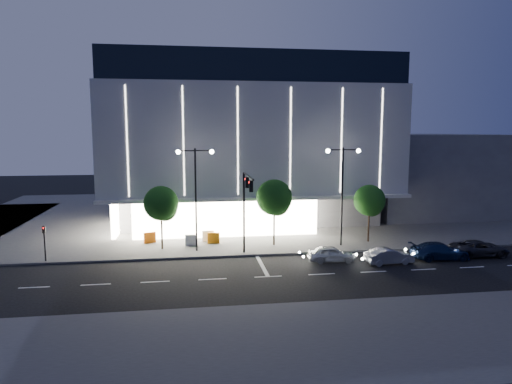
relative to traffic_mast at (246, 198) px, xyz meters
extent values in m
plane|color=black|center=(-1.00, -3.34, -5.03)|extent=(160.00, 160.00, 0.00)
cube|color=#474747|center=(4.00, 20.66, -4.95)|extent=(70.00, 40.00, 0.15)
cube|color=#474747|center=(4.00, -15.34, -4.95)|extent=(70.00, 10.00, 0.15)
cube|color=#4C4C51|center=(2.00, 20.66, -3.03)|extent=(28.00, 21.00, 4.00)
cube|color=#949499|center=(2.00, 18.66, 4.47)|extent=(30.00, 25.00, 11.00)
cube|color=black|center=(2.00, 18.66, 11.47)|extent=(29.40, 24.50, 3.00)
cube|color=white|center=(-1.00, 7.36, -3.03)|extent=(18.00, 0.40, 3.60)
cube|color=white|center=(-11.80, 12.66, -3.03)|extent=(0.40, 10.00, 3.60)
cube|color=#949499|center=(2.00, 6.36, -0.93)|extent=(30.00, 2.00, 0.30)
cube|color=white|center=(2.00, 6.14, 4.47)|extent=(24.00, 0.06, 10.00)
cube|color=#4C4C51|center=(25.00, 20.66, -0.03)|extent=(16.00, 20.00, 10.00)
cylinder|color=black|center=(0.00, 1.46, -1.53)|extent=(0.18, 0.18, 7.00)
cylinder|color=black|center=(0.00, -1.44, 1.97)|extent=(0.14, 5.80, 0.14)
cube|color=black|center=(0.00, -0.74, 1.37)|extent=(0.28, 0.18, 0.85)
cube|color=black|center=(0.00, -3.14, 1.37)|extent=(0.28, 0.18, 0.85)
sphere|color=#FF0C0C|center=(-0.12, -0.74, 1.67)|extent=(0.14, 0.14, 0.14)
cylinder|color=black|center=(-4.00, 2.66, -0.53)|extent=(0.16, 0.16, 9.00)
cylinder|color=black|center=(-4.70, 2.66, 3.77)|extent=(1.40, 0.10, 0.10)
cylinder|color=black|center=(-3.30, 2.66, 3.77)|extent=(1.40, 0.10, 0.10)
sphere|color=white|center=(-5.40, 2.66, 3.67)|extent=(0.36, 0.36, 0.36)
sphere|color=white|center=(-2.60, 2.66, 3.67)|extent=(0.36, 0.36, 0.36)
cylinder|color=black|center=(9.00, 2.66, -0.53)|extent=(0.16, 0.16, 9.00)
cylinder|color=black|center=(8.30, 2.66, 3.77)|extent=(1.40, 0.10, 0.10)
cylinder|color=black|center=(9.70, 2.66, 3.77)|extent=(1.40, 0.10, 0.10)
sphere|color=white|center=(7.60, 2.66, 3.67)|extent=(0.36, 0.36, 0.36)
sphere|color=white|center=(10.40, 2.66, 3.67)|extent=(0.36, 0.36, 0.36)
cylinder|color=black|center=(-16.00, 1.16, -3.53)|extent=(0.12, 0.12, 3.00)
cube|color=black|center=(-16.00, 1.16, -2.33)|extent=(0.22, 0.16, 0.55)
sphere|color=#FF0C0C|center=(-16.00, 1.05, -2.18)|extent=(0.10, 0.10, 0.10)
cylinder|color=black|center=(-7.00, 3.66, -3.14)|extent=(0.16, 0.16, 3.78)
sphere|color=#15340E|center=(-7.00, 3.66, -0.82)|extent=(3.02, 3.02, 3.02)
sphere|color=#15340E|center=(-6.70, 3.86, -1.36)|extent=(2.16, 2.16, 2.16)
sphere|color=#15340E|center=(-7.25, 3.51, -1.14)|extent=(1.94, 1.94, 1.94)
cylinder|color=black|center=(3.00, 3.66, -3.00)|extent=(0.16, 0.16, 4.06)
sphere|color=#15340E|center=(3.00, 3.66, -0.50)|extent=(3.25, 3.25, 3.25)
sphere|color=#15340E|center=(3.30, 3.86, -1.08)|extent=(2.32, 2.32, 2.32)
sphere|color=#15340E|center=(2.75, 3.51, -0.85)|extent=(2.09, 2.09, 2.09)
cylinder|color=black|center=(12.00, 3.66, -3.21)|extent=(0.16, 0.16, 3.64)
sphere|color=#15340E|center=(12.00, 3.66, -0.97)|extent=(2.91, 2.91, 2.91)
sphere|color=#15340E|center=(12.30, 3.86, -1.49)|extent=(2.08, 2.08, 2.08)
sphere|color=#15340E|center=(11.75, 3.51, -1.28)|extent=(1.87, 1.87, 1.87)
imported|color=silver|center=(6.69, -1.81, -4.38)|extent=(3.90, 1.83, 1.29)
imported|color=#A9ABB1|center=(10.99, -3.06, -4.39)|extent=(3.97, 1.72, 1.27)
imported|color=#122044|center=(15.71, -2.38, -4.33)|extent=(4.86, 2.17, 1.39)
imported|color=#2A2A2F|center=(19.50, -1.96, -4.36)|extent=(4.86, 2.38, 1.33)
cube|color=#EA5B0D|center=(-8.26, 5.99, -4.38)|extent=(1.12, 0.63, 1.00)
cube|color=silver|center=(-4.46, 4.46, -4.38)|extent=(1.12, 0.36, 1.00)
cube|color=orange|center=(-2.42, 5.00, -4.38)|extent=(1.12, 0.39, 1.00)
cube|color=silver|center=(-2.89, 5.91, -4.38)|extent=(1.10, 0.26, 1.00)
camera|label=1|loc=(-4.40, -36.21, 5.45)|focal=32.00mm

